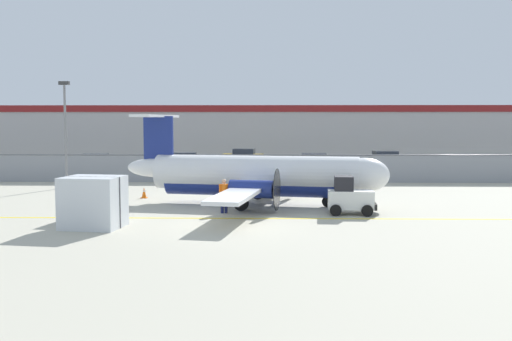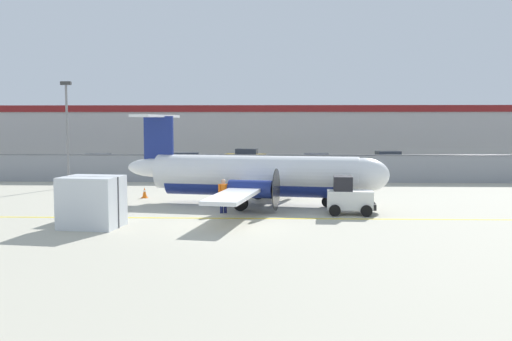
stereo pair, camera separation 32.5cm
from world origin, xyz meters
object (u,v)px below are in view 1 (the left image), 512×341
(parked_car_3, at_px, (315,162))
(apron_light_pole, at_px, (65,125))
(baggage_tug, at_px, (350,197))
(parked_car_0, at_px, (96,163))
(commuter_airplane, at_px, (260,176))
(parked_car_1, at_px, (183,161))
(cargo_container, at_px, (93,202))
(traffic_cone_near_left, at_px, (330,195))
(parked_car_2, at_px, (243,156))
(ground_crew_worker, at_px, (224,194))
(parked_car_4, at_px, (386,159))
(traffic_cone_near_right, at_px, (144,193))

(parked_car_3, height_order, apron_light_pole, apron_light_pole)
(baggage_tug, distance_m, parked_car_3, 23.57)
(baggage_tug, xyz_separation_m, parked_car_0, (-19.28, 22.29, 0.04))
(commuter_airplane, xyz_separation_m, baggage_tug, (4.43, -3.07, -0.75))
(baggage_tug, height_order, parked_car_1, baggage_tug)
(parked_car_1, bearing_deg, cargo_container, 87.18)
(traffic_cone_near_left, bearing_deg, cargo_container, -141.33)
(parked_car_0, distance_m, apron_light_pole, 11.93)
(parked_car_2, bearing_deg, ground_crew_worker, 97.77)
(parked_car_1, bearing_deg, parked_car_4, -174.19)
(traffic_cone_near_left, xyz_separation_m, apron_light_pole, (-17.46, 5.84, 3.99))
(traffic_cone_near_left, relative_size, parked_car_1, 0.15)
(cargo_container, bearing_deg, commuter_airplane, 51.88)
(commuter_airplane, relative_size, parked_car_2, 3.67)
(baggage_tug, bearing_deg, cargo_container, -157.96)
(baggage_tug, relative_size, ground_crew_worker, 1.41)
(cargo_container, xyz_separation_m, parked_car_0, (-7.80, 26.04, -0.21))
(parked_car_1, distance_m, parked_car_3, 12.13)
(cargo_container, xyz_separation_m, parked_car_1, (-0.41, 28.33, -0.21))
(baggage_tug, xyz_separation_m, ground_crew_worker, (-6.18, 0.27, 0.10))
(baggage_tug, bearing_deg, ground_crew_worker, -178.58)
(parked_car_1, height_order, parked_car_4, same)
(cargo_container, bearing_deg, parked_car_3, 74.73)
(commuter_airplane, xyz_separation_m, parked_car_4, (11.90, 24.74, -0.71))
(traffic_cone_near_left, relative_size, apron_light_pole, 0.09)
(parked_car_0, xyz_separation_m, apron_light_pole, (1.40, -11.35, 3.41))
(parked_car_3, xyz_separation_m, apron_light_pole, (-18.08, -12.62, 3.41))
(baggage_tug, distance_m, parked_car_0, 29.47)
(traffic_cone_near_left, distance_m, parked_car_1, 22.61)
(parked_car_2, bearing_deg, baggage_tug, 108.63)
(parked_car_1, relative_size, parked_car_3, 1.01)
(parked_car_2, relative_size, parked_car_3, 1.02)
(ground_crew_worker, xyz_separation_m, traffic_cone_near_right, (-5.22, 5.48, -0.64))
(cargo_container, height_order, parked_car_2, cargo_container)
(baggage_tug, distance_m, cargo_container, 12.08)
(traffic_cone_near_left, relative_size, parked_car_0, 0.15)
(traffic_cone_near_left, xyz_separation_m, parked_car_4, (7.89, 22.70, 0.58))
(commuter_airplane, distance_m, traffic_cone_near_left, 4.68)
(traffic_cone_near_left, relative_size, traffic_cone_near_right, 1.00)
(cargo_container, height_order, parked_car_3, cargo_container)
(traffic_cone_near_right, bearing_deg, parked_car_0, 115.49)
(traffic_cone_near_left, xyz_separation_m, parked_car_0, (-18.86, 17.19, 0.58))
(traffic_cone_near_right, xyz_separation_m, parked_car_2, (4.70, 26.34, 0.58))
(baggage_tug, relative_size, parked_car_0, 0.55)
(traffic_cone_near_left, height_order, apron_light_pole, apron_light_pole)
(commuter_airplane, bearing_deg, cargo_container, -126.02)
(commuter_airplane, bearing_deg, parked_car_4, 74.29)
(parked_car_2, relative_size, apron_light_pole, 0.60)
(ground_crew_worker, distance_m, parked_car_3, 24.15)
(cargo_container, height_order, parked_car_1, cargo_container)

